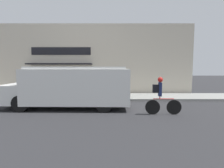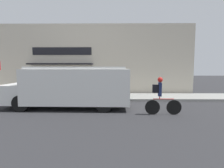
{
  "view_description": "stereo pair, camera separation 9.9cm",
  "coord_description": "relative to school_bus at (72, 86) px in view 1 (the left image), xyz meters",
  "views": [
    {
      "loc": [
        2.26,
        -10.59,
        2.08
      ],
      "look_at": [
        2.24,
        -0.2,
        1.1
      ],
      "focal_mm": 28.0,
      "sensor_mm": 36.0,
      "label": 1
    },
    {
      "loc": [
        2.36,
        -10.58,
        2.08
      ],
      "look_at": [
        2.24,
        -0.2,
        1.1
      ],
      "focal_mm": 28.0,
      "sensor_mm": 36.0,
      "label": 2
    }
  ],
  "objects": [
    {
      "name": "ground_plane",
      "position": [
        -0.2,
        1.63,
        -1.13
      ],
      "size": [
        70.0,
        70.0,
        0.0
      ],
      "primitive_type": "plane",
      "color": "#2B2B2D"
    },
    {
      "name": "sidewalk",
      "position": [
        -0.2,
        2.87,
        -1.05
      ],
      "size": [
        28.0,
        2.48,
        0.15
      ],
      "color": "gray",
      "rests_on": "ground_plane"
    },
    {
      "name": "cyclist",
      "position": [
        4.22,
        -1.35,
        -0.3
      ],
      "size": [
        1.6,
        0.23,
        1.67
      ],
      "rotation": [
        0.0,
        0.0,
        -0.01
      ],
      "color": "black",
      "rests_on": "ground_plane"
    },
    {
      "name": "trash_bin",
      "position": [
        0.82,
        3.04,
        -0.51
      ],
      "size": [
        0.53,
        0.53,
        0.92
      ],
      "color": "slate",
      "rests_on": "sidewalk"
    },
    {
      "name": "school_bus",
      "position": [
        0.0,
        0.0,
        0.0
      ],
      "size": [
        6.38,
        2.72,
        2.12
      ],
      "rotation": [
        0.0,
        0.0,
        -0.02
      ],
      "color": "white",
      "rests_on": "ground_plane"
    },
    {
      "name": "storefront",
      "position": [
        -0.25,
        4.42,
        1.54
      ],
      "size": [
        16.8,
        1.08,
        5.35
      ],
      "color": "beige",
      "rests_on": "ground_plane"
    }
  ]
}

